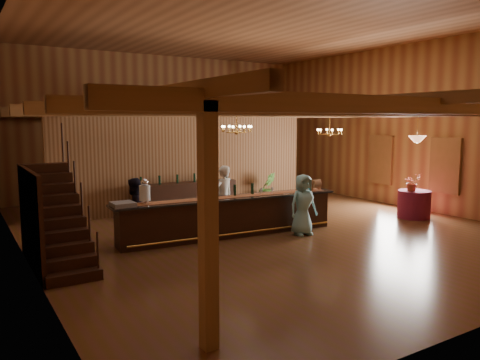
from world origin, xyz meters
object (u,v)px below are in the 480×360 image
bartender (223,198)px  staff_second (134,209)px  chandelier_left (237,129)px  chandelier_right (329,131)px  floor_plant (267,188)px  beverage_dispenser (145,192)px  raffle_drum (316,184)px  round_table (414,204)px  pendant_lamp (417,139)px  backbar_shelf (186,197)px  tasting_bar (230,216)px  guest (303,205)px

bartender → staff_second: 2.46m
chandelier_left → bartender: size_ratio=0.46×
chandelier_right → floor_plant: 3.25m
beverage_dispenser → floor_plant: beverage_dispenser is taller
raffle_drum → round_table: raffle_drum is taller
beverage_dispenser → pendant_lamp: 8.28m
raffle_drum → chandelier_right: bearing=37.9°
backbar_shelf → chandelier_right: size_ratio=4.29×
tasting_bar → chandelier_right: size_ratio=7.63×
round_table → floor_plant: (-2.36, 4.44, 0.14)m
round_table → chandelier_right: chandelier_right is taller
raffle_drum → guest: guest is taller
chandelier_left → floor_plant: (3.16, 3.09, -2.18)m
chandelier_left → backbar_shelf: bearing=90.1°
chandelier_right → backbar_shelf: bearing=147.2°
bartender → pendant_lamp: bearing=149.7°
tasting_bar → staff_second: (-2.24, 0.87, 0.26)m
tasting_bar → backbar_shelf: 3.52m
guest → raffle_drum: bearing=38.5°
chandelier_right → pendant_lamp: 2.62m
beverage_dispenser → floor_plant: (5.76, 3.23, -0.74)m
raffle_drum → staff_second: staff_second is taller
chandelier_right → guest: size_ratio=0.50×
chandelier_left → bartender: bearing=116.3°
pendant_lamp → bartender: bearing=163.1°
chandelier_right → guest: bearing=-143.6°
round_table → chandelier_right: bearing=129.7°
round_table → pendant_lamp: bearing=0.0°
chandelier_left → beverage_dispenser: bearing=-176.9°
pendant_lamp → bartender: size_ratio=0.51×
pendant_lamp → floor_plant: pendant_lamp is taller
backbar_shelf → pendant_lamp: pendant_lamp is taller
beverage_dispenser → floor_plant: size_ratio=0.54×
tasting_bar → pendant_lamp: 6.30m
beverage_dispenser → backbar_shelf: (2.60, 3.29, -0.82)m
raffle_drum → guest: 1.24m
tasting_bar → floor_plant: (3.57, 3.44, 0.05)m
pendant_lamp → staff_second: bearing=167.1°
backbar_shelf → staff_second: (-2.65, -2.63, 0.29)m
beverage_dispenser → raffle_drum: size_ratio=1.76×
chandelier_left → pendant_lamp: (5.51, -1.35, -0.34)m
backbar_shelf → chandelier_left: bearing=-89.3°
chandelier_right → bartender: 4.40m
guest → round_table: bearing=3.3°
raffle_drum → pendant_lamp: (3.27, -0.76, 1.22)m
staff_second → guest: size_ratio=0.98×
tasting_bar → round_table: size_ratio=6.30×
backbar_shelf → chandelier_right: chandelier_right is taller
backbar_shelf → floor_plant: size_ratio=3.07×
raffle_drum → bartender: (-2.43, 0.98, -0.31)m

